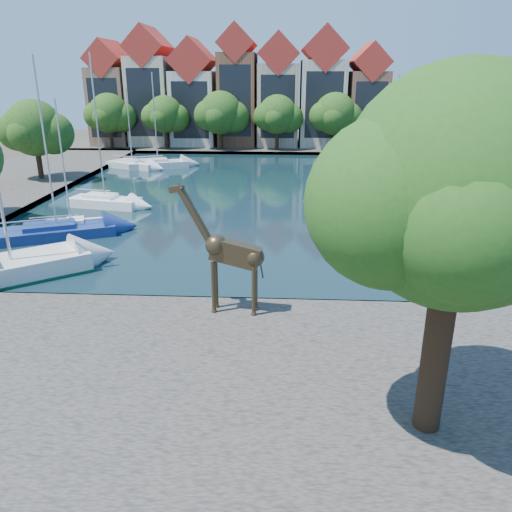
# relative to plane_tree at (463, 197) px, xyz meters

# --- Properties ---
(ground) EXTENTS (160.00, 160.00, 0.00)m
(ground) POSITION_rel_plane_tree_xyz_m (-7.62, 9.01, -7.67)
(ground) COLOR #38332B
(ground) RESTS_ON ground
(water_basin) EXTENTS (38.00, 50.00, 0.08)m
(water_basin) POSITION_rel_plane_tree_xyz_m (-7.62, 33.01, -7.63)
(water_basin) COLOR black
(water_basin) RESTS_ON ground
(near_quay) EXTENTS (50.00, 14.00, 0.50)m
(near_quay) POSITION_rel_plane_tree_xyz_m (-7.62, 2.01, -7.42)
(near_quay) COLOR #534E48
(near_quay) RESTS_ON ground
(far_quay) EXTENTS (60.00, 16.00, 0.50)m
(far_quay) POSITION_rel_plane_tree_xyz_m (-7.62, 65.01, -7.42)
(far_quay) COLOR #534E48
(far_quay) RESTS_ON ground
(plane_tree) EXTENTS (8.32, 6.40, 10.62)m
(plane_tree) POSITION_rel_plane_tree_xyz_m (0.00, 0.00, 0.00)
(plane_tree) COLOR #332114
(plane_tree) RESTS_ON near_quay
(townhouse_west_end) EXTENTS (5.44, 9.18, 14.93)m
(townhouse_west_end) POSITION_rel_plane_tree_xyz_m (-30.62, 64.99, -0.31)
(townhouse_west_end) COLOR #845F48
(townhouse_west_end) RESTS_ON far_quay
(townhouse_west_mid) EXTENTS (5.94, 9.18, 16.79)m
(townhouse_west_mid) POSITION_rel_plane_tree_xyz_m (-24.62, 64.99, 0.56)
(townhouse_west_mid) COLOR beige
(townhouse_west_mid) RESTS_ON far_quay
(townhouse_west_inner) EXTENTS (6.43, 9.18, 15.15)m
(townhouse_west_inner) POSITION_rel_plane_tree_xyz_m (-18.12, 64.99, -0.32)
(townhouse_west_inner) COLOR beige
(townhouse_west_inner) RESTS_ON far_quay
(townhouse_center) EXTENTS (5.44, 9.18, 16.93)m
(townhouse_center) POSITION_rel_plane_tree_xyz_m (-11.62, 64.99, 0.69)
(townhouse_center) COLOR brown
(townhouse_center) RESTS_ON far_quay
(townhouse_east_inner) EXTENTS (5.94, 9.18, 15.79)m
(townhouse_east_inner) POSITION_rel_plane_tree_xyz_m (-5.62, 64.99, 0.06)
(townhouse_east_inner) COLOR tan
(townhouse_east_inner) RESTS_ON far_quay
(townhouse_east_mid) EXTENTS (6.43, 9.18, 16.65)m
(townhouse_east_mid) POSITION_rel_plane_tree_xyz_m (0.88, 64.99, 0.43)
(townhouse_east_mid) COLOR beige
(townhouse_east_mid) RESTS_ON far_quay
(townhouse_east_end) EXTENTS (5.44, 9.18, 14.43)m
(townhouse_east_end) POSITION_rel_plane_tree_xyz_m (7.38, 64.99, -0.56)
(townhouse_east_end) COLOR brown
(townhouse_east_end) RESTS_ON far_quay
(far_tree_far_west) EXTENTS (7.28, 5.60, 7.68)m
(far_tree_far_west) POSITION_rel_plane_tree_xyz_m (-29.51, 59.50, -2.49)
(far_tree_far_west) COLOR #332114
(far_tree_far_west) RESTS_ON far_quay
(far_tree_west) EXTENTS (6.76, 5.20, 7.36)m
(far_tree_west) POSITION_rel_plane_tree_xyz_m (-21.52, 59.50, -2.60)
(far_tree_west) COLOR #332114
(far_tree_west) RESTS_ON far_quay
(far_tree_mid_west) EXTENTS (7.80, 6.00, 8.00)m
(far_tree_mid_west) POSITION_rel_plane_tree_xyz_m (-13.51, 59.50, -2.38)
(far_tree_mid_west) COLOR #332114
(far_tree_mid_west) RESTS_ON far_quay
(far_tree_mid_east) EXTENTS (7.02, 5.40, 7.52)m
(far_tree_mid_east) POSITION_rel_plane_tree_xyz_m (-5.52, 59.50, -2.54)
(far_tree_mid_east) COLOR #332114
(far_tree_mid_east) RESTS_ON far_quay
(far_tree_east) EXTENTS (7.54, 5.80, 7.84)m
(far_tree_east) POSITION_rel_plane_tree_xyz_m (2.49, 59.50, -2.43)
(far_tree_east) COLOR #332114
(far_tree_east) RESTS_ON far_quay
(far_tree_far_east) EXTENTS (6.76, 5.20, 7.36)m
(far_tree_far_east) POSITION_rel_plane_tree_xyz_m (10.48, 59.50, -2.60)
(far_tree_far_east) COLOR #332114
(far_tree_far_east) RESTS_ON far_quay
(side_tree_left_far) EXTENTS (7.28, 5.60, 7.88)m
(side_tree_left_far) POSITION_rel_plane_tree_xyz_m (-29.51, 37.00, -2.29)
(side_tree_left_far) COLOR #332114
(side_tree_left_far) RESTS_ON left_quay
(giraffe_statue) EXTENTS (4.03, 0.88, 5.76)m
(giraffe_statue) POSITION_rel_plane_tree_xyz_m (-6.98, 7.54, -4.34)
(giraffe_statue) COLOR #392D1C
(giraffe_statue) RESTS_ON near_quay
(sailboat_left_a) EXTENTS (6.04, 3.88, 9.09)m
(sailboat_left_a) POSITION_rel_plane_tree_xyz_m (-19.62, 20.32, -7.09)
(sailboat_left_a) COLOR white
(sailboat_left_a) RESTS_ON water_basin
(sailboat_left_b) EXTENTS (7.94, 5.47, 11.72)m
(sailboat_left_b) POSITION_rel_plane_tree_xyz_m (-20.06, 19.03, -7.03)
(sailboat_left_b) COLOR navy
(sailboat_left_b) RESTS_ON water_basin
(sailboat_left_c) EXTENTS (6.23, 3.17, 12.16)m
(sailboat_left_c) POSITION_rel_plane_tree_xyz_m (-19.62, 27.42, -6.98)
(sailboat_left_c) COLOR white
(sailboat_left_c) RESTS_ON water_basin
(sailboat_left_d) EXTENTS (6.56, 4.36, 9.13)m
(sailboat_left_d) POSITION_rel_plane_tree_xyz_m (-22.62, 45.70, -7.04)
(sailboat_left_d) COLOR silver
(sailboat_left_d) RESTS_ON water_basin
(sailboat_left_e) EXTENTS (7.41, 4.76, 10.77)m
(sailboat_left_e) POSITION_rel_plane_tree_xyz_m (-19.62, 46.01, -7.00)
(sailboat_left_e) COLOR silver
(sailboat_left_e) RESTS_ON water_basin
(sailboat_right_a) EXTENTS (6.05, 2.88, 8.71)m
(sailboat_right_a) POSITION_rel_plane_tree_xyz_m (4.38, 17.03, -7.12)
(sailboat_right_a) COLOR white
(sailboat_right_a) RESTS_ON water_basin
(sailboat_right_b) EXTENTS (5.78, 3.22, 10.58)m
(sailboat_right_b) POSITION_rel_plane_tree_xyz_m (4.77, 31.37, -7.08)
(sailboat_right_b) COLOR navy
(sailboat_right_b) RESTS_ON water_basin
(sailboat_right_c) EXTENTS (4.59, 2.72, 9.42)m
(sailboat_right_c) POSITION_rel_plane_tree_xyz_m (7.38, 39.45, -7.08)
(sailboat_right_c) COLOR silver
(sailboat_right_c) RESTS_ON water_basin
(sailboat_right_d) EXTENTS (5.87, 3.51, 7.18)m
(sailboat_right_d) POSITION_rel_plane_tree_xyz_m (4.38, 43.33, -7.10)
(sailboat_right_d) COLOR silver
(sailboat_right_d) RESTS_ON water_basin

